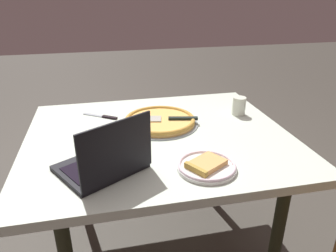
{
  "coord_description": "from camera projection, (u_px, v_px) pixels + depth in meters",
  "views": [
    {
      "loc": [
        -0.25,
        -1.32,
        1.38
      ],
      "look_at": [
        0.05,
        0.02,
        0.76
      ],
      "focal_mm": 33.83,
      "sensor_mm": 36.0,
      "label": 1
    }
  ],
  "objects": [
    {
      "name": "drink_cup",
      "position": [
        239.0,
        106.0,
        1.7
      ],
      "size": [
        0.07,
        0.07,
        0.1
      ],
      "color": "silver",
      "rests_on": "dining_table"
    },
    {
      "name": "dining_table",
      "position": [
        159.0,
        147.0,
        1.52
      ],
      "size": [
        1.22,
        1.03,
        0.73
      ],
      "color": "silver",
      "rests_on": "ground_plane"
    },
    {
      "name": "ground_plane",
      "position": [
        160.0,
        251.0,
        1.79
      ],
      "size": [
        12.0,
        12.0,
        0.0
      ],
      "primitive_type": "plane",
      "color": "#433F37"
    },
    {
      "name": "table_knife",
      "position": [
        103.0,
        117.0,
        1.68
      ],
      "size": [
        0.18,
        0.13,
        0.01
      ],
      "color": "silver",
      "rests_on": "dining_table"
    },
    {
      "name": "pizza_tray",
      "position": [
        160.0,
        121.0,
        1.59
      ],
      "size": [
        0.38,
        0.38,
        0.04
      ],
      "color": "#93A1A7",
      "rests_on": "dining_table"
    },
    {
      "name": "laptop",
      "position": [
        105.0,
        161.0,
        1.17
      ],
      "size": [
        0.38,
        0.37,
        0.23
      ],
      "color": "black",
      "rests_on": "dining_table"
    },
    {
      "name": "pizza_plate",
      "position": [
        206.0,
        166.0,
        1.2
      ],
      "size": [
        0.23,
        0.23,
        0.04
      ],
      "color": "silver",
      "rests_on": "dining_table"
    }
  ]
}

